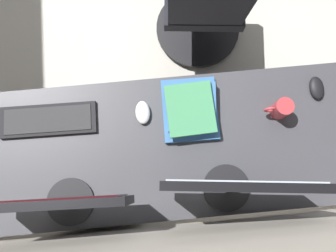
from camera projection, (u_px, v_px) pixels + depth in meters
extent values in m
cube|color=#38383D|center=(169.00, 147.00, 1.52)|extent=(1.83, 0.63, 0.03)
cylinder|color=silver|center=(316.00, 96.00, 1.94)|extent=(0.05, 0.05, 0.70)
cylinder|color=silver|center=(11.00, 123.00, 1.91)|extent=(0.05, 0.05, 0.70)
cylinder|color=silver|center=(332.00, 187.00, 1.85)|extent=(0.05, 0.05, 0.70)
cylinder|color=silver|center=(12.00, 218.00, 1.82)|extent=(0.05, 0.05, 0.70)
cube|color=#38383D|center=(108.00, 166.00, 1.87)|extent=(0.40, 0.50, 0.69)
cube|color=silver|center=(105.00, 120.00, 1.92)|extent=(0.37, 0.01, 0.61)
cylinder|color=black|center=(70.00, 202.00, 1.46)|extent=(0.20, 0.20, 0.01)
cylinder|color=black|center=(67.00, 202.00, 1.41)|extent=(0.04, 0.04, 0.10)
cube|color=black|center=(50.00, 204.00, 1.21)|extent=(0.56, 0.05, 0.30)
cube|color=#330F14|center=(49.00, 199.00, 1.21)|extent=(0.52, 0.03, 0.27)
cylinder|color=black|center=(226.00, 188.00, 1.47)|extent=(0.20, 0.20, 0.01)
cylinder|color=black|center=(229.00, 188.00, 1.42)|extent=(0.04, 0.04, 0.10)
cube|color=black|center=(239.00, 188.00, 1.20)|extent=(0.55, 0.09, 0.33)
cube|color=#B2BCCC|center=(238.00, 183.00, 1.21)|extent=(0.50, 0.06, 0.29)
cube|color=black|center=(48.00, 120.00, 1.52)|extent=(0.42, 0.15, 0.02)
cube|color=#2D2D30|center=(47.00, 120.00, 1.51)|extent=(0.38, 0.12, 0.00)
ellipsoid|color=black|center=(317.00, 88.00, 1.54)|extent=(0.06, 0.10, 0.03)
ellipsoid|color=silver|center=(143.00, 112.00, 1.52)|extent=(0.06, 0.10, 0.03)
cube|color=#38669E|center=(190.00, 110.00, 1.52)|extent=(0.24, 0.28, 0.03)
cube|color=#38669E|center=(192.00, 107.00, 1.50)|extent=(0.23, 0.24, 0.03)
cube|color=#3D8456|center=(190.00, 109.00, 1.47)|extent=(0.21, 0.23, 0.02)
cylinder|color=#A53338|center=(281.00, 109.00, 1.49)|extent=(0.08, 0.08, 0.11)
torus|color=#A53338|center=(270.00, 109.00, 1.48)|extent=(0.06, 0.01, 0.06)
cube|color=black|center=(210.00, 1.00, 1.62)|extent=(0.41, 0.17, 0.50)
cylinder|color=black|center=(200.00, 13.00, 2.15)|extent=(0.05, 0.05, 0.37)
cylinder|color=black|center=(198.00, 28.00, 2.35)|extent=(0.56, 0.56, 0.03)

